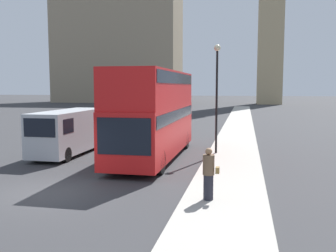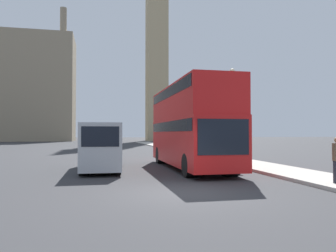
# 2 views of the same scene
# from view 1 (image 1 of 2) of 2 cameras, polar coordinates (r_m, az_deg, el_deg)

# --- Properties ---
(ground_plane) EXTENTS (300.00, 300.00, 0.00)m
(ground_plane) POSITION_cam_1_polar(r_m,az_deg,el_deg) (14.46, -17.99, -9.60)
(ground_plane) COLOR #333335
(sidewalk_strip) EXTENTS (2.80, 120.00, 0.15)m
(sidewalk_strip) POSITION_cam_1_polar(r_m,az_deg,el_deg) (12.65, 8.63, -11.27)
(sidewalk_strip) COLOR #ADA89E
(sidewalk_strip) RESTS_ON ground_plane
(building_block_distant) EXTENTS (30.46, 13.21, 32.78)m
(building_block_distant) POSITION_cam_1_polar(r_m,az_deg,el_deg) (95.90, -7.62, 11.72)
(building_block_distant) COLOR gray
(building_block_distant) RESTS_ON ground_plane
(red_double_decker_bus) EXTENTS (2.60, 10.15, 4.63)m
(red_double_decker_bus) POSITION_cam_1_polar(r_m,az_deg,el_deg) (19.80, -2.14, 2.39)
(red_double_decker_bus) COLOR red
(red_double_decker_bus) RESTS_ON ground_plane
(white_van) EXTENTS (1.98, 6.22, 2.49)m
(white_van) POSITION_cam_1_polar(r_m,az_deg,el_deg) (21.72, -14.95, -0.75)
(white_van) COLOR #B2B7BC
(white_van) RESTS_ON ground_plane
(pedestrian) EXTENTS (0.54, 0.38, 1.71)m
(pedestrian) POSITION_cam_1_polar(r_m,az_deg,el_deg) (12.29, 6.23, -7.28)
(pedestrian) COLOR #23232D
(pedestrian) RESTS_ON sidewalk_strip
(street_lamp) EXTENTS (0.36, 0.36, 5.94)m
(street_lamp) POSITION_cam_1_polar(r_m,az_deg,el_deg) (20.70, 7.46, 6.54)
(street_lamp) COLOR black
(street_lamp) RESTS_ON sidewalk_strip
(parked_sedan) EXTENTS (1.86, 4.47, 1.56)m
(parked_sedan) POSITION_cam_1_polar(r_m,az_deg,el_deg) (48.64, 0.18, 2.33)
(parked_sedan) COLOR maroon
(parked_sedan) RESTS_ON ground_plane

